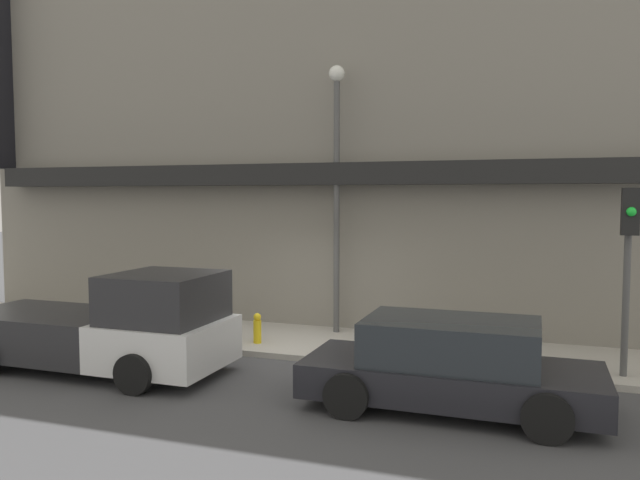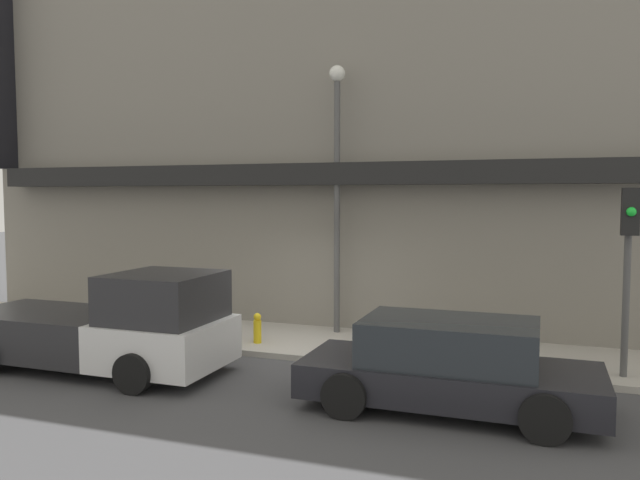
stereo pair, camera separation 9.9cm
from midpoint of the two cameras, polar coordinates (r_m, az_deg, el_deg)
name	(u,v)px [view 1 (the left image)]	position (r m, az deg, el deg)	size (l,w,h in m)	color
ground_plane	(281,360)	(12.60, -3.80, -10.88)	(80.00, 80.00, 0.00)	#424244
sidewalk	(305,342)	(13.82, -1.55, -9.27)	(36.00, 2.73, 0.12)	#ADA89E
building	(344,142)	(16.19, 1.99, 8.93)	(19.80, 3.80, 10.65)	gray
pickup_truck	(110,328)	(12.26, -18.91, -7.62)	(5.19, 2.19, 1.88)	silver
parked_car	(451,366)	(9.84, 11.56, -11.19)	(4.45, 2.00, 1.38)	black
fire_hydrant	(257,328)	(13.43, -5.96, -8.03)	(0.17, 0.17, 0.64)	yellow
street_lamp	(337,169)	(14.15, 1.33, 6.51)	(0.36, 0.36, 6.03)	#4C4C4C
traffic_light	(629,247)	(11.82, 26.16, -0.57)	(0.28, 0.42, 3.27)	#4C4C4C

